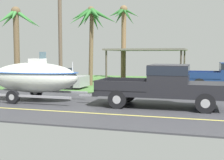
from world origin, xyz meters
TOP-DOWN VIEW (x-y plane):
  - ground at (0.00, 8.38)m, footprint 36.00×22.00m
  - pickup_truck_towing at (0.05, 0.39)m, footprint 5.75×2.08m
  - boat_on_trailer at (-6.63, 0.39)m, footprint 6.03×2.36m
  - parked_sedan_near at (-8.43, 5.71)m, footprint 4.78×1.90m
  - carport_awning at (-2.83, 11.83)m, footprint 6.17×5.24m
  - palm_tree_near_left at (-5.54, 14.25)m, footprint 2.87×3.18m
  - palm_tree_near_right at (-11.03, 5.61)m, footprint 2.81×3.08m
  - palm_tree_mid at (-6.37, 7.95)m, footprint 3.51×3.37m
  - utility_pole at (-7.32, 4.88)m, footprint 0.24×1.80m

SIDE VIEW (x-z plane):
  - ground at x=0.00m, z-range -0.07..0.04m
  - parked_sedan_near at x=-8.43m, z-range -0.02..1.36m
  - pickup_truck_towing at x=0.05m, z-range 0.10..1.99m
  - boat_on_trailer at x=-6.63m, z-range -0.04..2.41m
  - carport_awning at x=-2.83m, z-range 1.25..4.02m
  - palm_tree_near_right at x=-11.03m, z-range 1.23..6.87m
  - utility_pole at x=-7.32m, z-range 0.15..8.40m
  - palm_tree_mid at x=-6.37m, z-range 1.71..7.52m
  - palm_tree_near_left at x=-5.54m, z-range 1.45..8.24m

